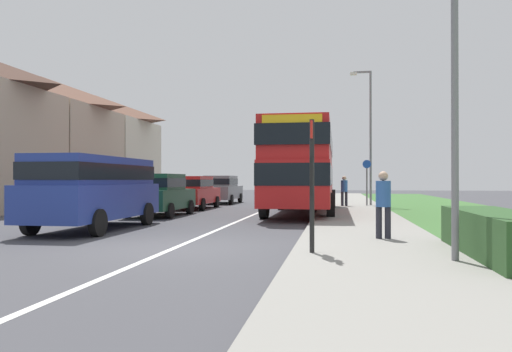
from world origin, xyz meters
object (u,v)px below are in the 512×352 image
at_px(street_lamp_near, 448,7).
at_px(bus_stop_sign, 312,176).
at_px(parked_car_grey, 221,188).
at_px(street_lamp_mid, 369,129).
at_px(parked_car_dark_green, 160,193).
at_px(parked_car_red, 193,191).
at_px(parked_van_blue, 95,186).
at_px(cycle_route_sign, 367,181).
at_px(pedestrian_walking_away, 344,189).
at_px(double_decker_bus, 302,164).
at_px(pedestrian_at_stop, 383,201).

bearing_deg(street_lamp_near, bus_stop_sign, 166.92).
height_order(parked_car_grey, street_lamp_mid, street_lamp_mid).
xyz_separation_m(parked_car_dark_green, street_lamp_near, (8.94, -10.35, 3.46)).
bearing_deg(street_lamp_near, parked_car_red, 120.41).
bearing_deg(parked_car_dark_green, street_lamp_mid, 42.25).
xyz_separation_m(parked_car_red, parked_car_grey, (0.10, 5.74, 0.03)).
relative_size(parked_van_blue, street_lamp_mid, 0.74).
height_order(parked_van_blue, parked_car_dark_green, parked_van_blue).
distance_m(parked_car_dark_green, cycle_route_sign, 11.48).
bearing_deg(parked_van_blue, pedestrian_walking_away, 58.77).
distance_m(double_decker_bus, parked_car_grey, 10.39).
height_order(parked_car_grey, cycle_route_sign, cycle_route_sign).
bearing_deg(parked_van_blue, cycle_route_sign, 56.39).
distance_m(pedestrian_at_stop, street_lamp_near, 4.61).
bearing_deg(pedestrian_walking_away, parked_car_dark_green, -137.59).
bearing_deg(cycle_route_sign, parked_van_blue, -123.61).
distance_m(parked_van_blue, bus_stop_sign, 7.91).
height_order(street_lamp_near, street_lamp_mid, street_lamp_near).
distance_m(street_lamp_near, street_lamp_mid, 18.32).
distance_m(parked_car_dark_green, parked_car_grey, 10.77).
xyz_separation_m(parked_car_grey, cycle_route_sign, (8.64, -3.24, 0.49)).
distance_m(double_decker_bus, pedestrian_at_stop, 9.87).
relative_size(parked_car_grey, pedestrian_walking_away, 2.68).
xyz_separation_m(double_decker_bus, bus_stop_sign, (1.01, -11.91, -0.60)).
distance_m(parked_car_grey, street_lamp_near, 23.18).
height_order(pedestrian_at_stop, street_lamp_near, street_lamp_near).
xyz_separation_m(parked_car_dark_green, street_lamp_mid, (8.77, 7.97, 3.27)).
bearing_deg(double_decker_bus, street_lamp_mid, 61.67).
bearing_deg(double_decker_bus, parked_car_grey, 122.85).
bearing_deg(parked_van_blue, bus_stop_sign, -33.36).
bearing_deg(parked_car_red, cycle_route_sign, 15.92).
xyz_separation_m(double_decker_bus, pedestrian_at_stop, (2.53, -9.47, -1.17)).
distance_m(double_decker_bus, bus_stop_sign, 11.97).
bearing_deg(street_lamp_mid, cycle_route_sign, -105.60).
relative_size(parked_van_blue, parked_car_red, 1.19).
xyz_separation_m(parked_car_red, pedestrian_walking_away, (7.56, 1.79, 0.07)).
height_order(pedestrian_walking_away, bus_stop_sign, bus_stop_sign).
distance_m(parked_car_red, parked_car_grey, 5.74).
xyz_separation_m(double_decker_bus, parked_car_grey, (-5.60, 8.67, -1.20)).
bearing_deg(street_lamp_near, parked_van_blue, 151.29).
xyz_separation_m(pedestrian_at_stop, pedestrian_walking_away, (-0.67, 14.19, 0.00)).
bearing_deg(parked_car_dark_green, pedestrian_at_stop, -42.18).
xyz_separation_m(double_decker_bus, street_lamp_near, (3.33, -12.45, 2.26)).
distance_m(parked_car_dark_green, parked_car_red, 5.03).
xyz_separation_m(parked_car_grey, street_lamp_mid, (8.76, -2.80, 3.27)).
xyz_separation_m(parked_van_blue, parked_car_grey, (-0.00, 16.23, -0.34)).
xyz_separation_m(double_decker_bus, cycle_route_sign, (3.04, 5.43, -0.71)).
xyz_separation_m(parked_van_blue, street_lamp_near, (8.92, -4.89, 3.12)).
bearing_deg(parked_car_red, parked_car_dark_green, -88.94).
distance_m(bus_stop_sign, cycle_route_sign, 17.46).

